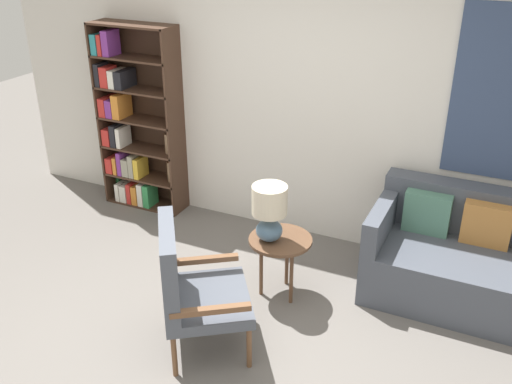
% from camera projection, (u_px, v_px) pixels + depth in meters
% --- Properties ---
extents(ground_plane, '(14.00, 14.00, 0.00)m').
position_uv_depth(ground_plane, '(199.00, 364.00, 3.86)').
color(ground_plane, '#66605B').
extents(wall_back, '(6.40, 0.08, 2.70)m').
position_uv_depth(wall_back, '(315.00, 94.00, 4.91)').
color(wall_back, silver).
rests_on(wall_back, ground_plane).
extents(bookshelf, '(0.85, 0.30, 1.85)m').
position_uv_depth(bookshelf, '(133.00, 126.00, 5.68)').
color(bookshelf, '#422B1E').
rests_on(bookshelf, ground_plane).
extents(armchair, '(0.83, 0.84, 0.95)m').
position_uv_depth(armchair, '(188.00, 283.00, 3.80)').
color(armchair, brown).
rests_on(armchair, ground_plane).
extents(couch, '(1.64, 0.86, 0.83)m').
position_uv_depth(couch, '(479.00, 262.00, 4.40)').
color(couch, '#474C56').
rests_on(couch, ground_plane).
extents(side_table, '(0.49, 0.49, 0.51)m').
position_uv_depth(side_table, '(280.00, 245.00, 4.39)').
color(side_table, brown).
rests_on(side_table, ground_plane).
extents(table_lamp, '(0.27, 0.27, 0.45)m').
position_uv_depth(table_lamp, '(269.00, 209.00, 4.23)').
color(table_lamp, slate).
rests_on(table_lamp, side_table).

